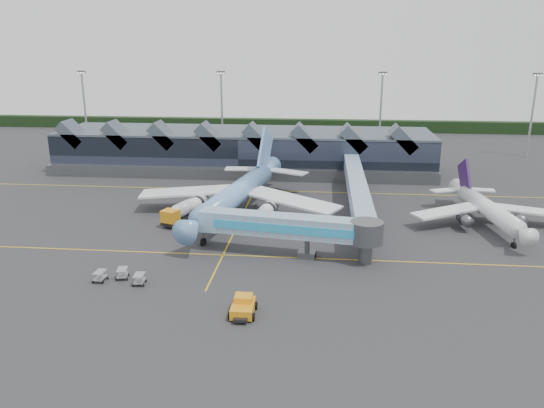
# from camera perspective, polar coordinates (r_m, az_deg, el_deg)

# --- Properties ---
(ground) EXTENTS (260.00, 260.00, 0.00)m
(ground) POSITION_cam_1_polar(r_m,az_deg,el_deg) (85.85, -4.31, -3.46)
(ground) COLOR #28282A
(ground) RESTS_ON ground
(taxi_stripes) EXTENTS (120.00, 60.00, 0.01)m
(taxi_stripes) POSITION_cam_1_polar(r_m,az_deg,el_deg) (95.16, -3.30, -1.38)
(taxi_stripes) COLOR gold
(taxi_stripes) RESTS_ON ground
(tree_line_far) EXTENTS (260.00, 4.00, 4.00)m
(tree_line_far) POSITION_cam_1_polar(r_m,az_deg,el_deg) (191.83, 1.26, 8.53)
(tree_line_far) COLOR black
(tree_line_far) RESTS_ON ground
(terminal) EXTENTS (90.00, 22.25, 12.52)m
(terminal) POSITION_cam_1_polar(r_m,az_deg,el_deg) (130.48, -3.05, 5.84)
(terminal) COLOR black
(terminal) RESTS_ON ground
(light_masts) EXTENTS (132.40, 42.56, 22.45)m
(light_masts) POSITION_cam_1_polar(r_m,az_deg,el_deg) (143.29, 8.36, 9.76)
(light_masts) COLOR #929499
(light_masts) RESTS_ON ground
(main_airliner) EXTENTS (37.58, 43.80, 14.14)m
(main_airliner) POSITION_cam_1_polar(r_m,az_deg,el_deg) (95.66, -3.59, 1.31)
(main_airliner) COLOR #6896D4
(main_airliner) RESTS_ON ground
(regional_jet) EXTENTS (25.83, 28.40, 9.75)m
(regional_jet) POSITION_cam_1_polar(r_m,az_deg,el_deg) (96.88, 22.04, -0.38)
(regional_jet) COLOR white
(regional_jet) RESTS_ON ground
(jet_bridge) EXTENTS (26.64, 7.62, 6.29)m
(jet_bridge) POSITION_cam_1_polar(r_m,az_deg,el_deg) (76.13, 3.01, -2.60)
(jet_bridge) COLOR #79B0CB
(jet_bridge) RESTS_ON ground
(fuel_truck) EXTENTS (5.56, 10.19, 3.44)m
(fuel_truck) POSITION_cam_1_polar(r_m,az_deg,el_deg) (93.55, -9.49, -0.68)
(fuel_truck) COLOR black
(fuel_truck) RESTS_ON ground
(pushback_tug) EXTENTS (3.02, 4.70, 2.05)m
(pushback_tug) POSITION_cam_1_polar(r_m,az_deg,el_deg) (61.80, -3.13, -10.97)
(pushback_tug) COLOR orange
(pushback_tug) RESTS_ON ground
(baggage_carts) EXTENTS (6.80, 3.64, 1.37)m
(baggage_carts) POSITION_cam_1_polar(r_m,az_deg,el_deg) (72.38, -15.96, -7.44)
(baggage_carts) COLOR #9CA0A5
(baggage_carts) RESTS_ON ground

